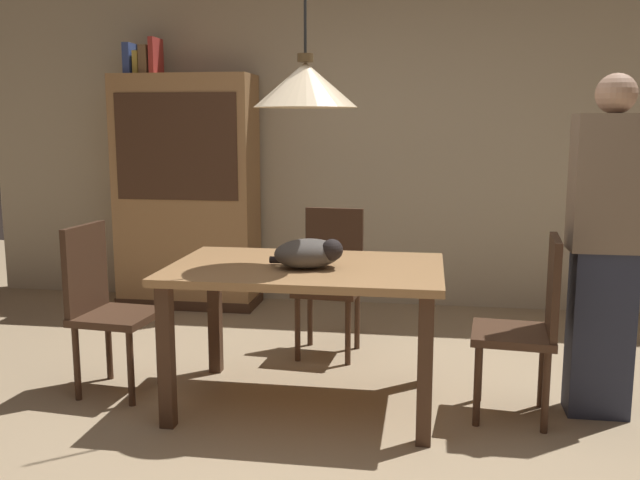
{
  "coord_description": "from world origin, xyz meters",
  "views": [
    {
      "loc": [
        0.55,
        -3.01,
        1.47
      ],
      "look_at": [
        -0.03,
        0.64,
        0.85
      ],
      "focal_mm": 39.02,
      "sensor_mm": 36.0,
      "label": 1
    }
  ],
  "objects_px": {
    "dining_table": "(306,284)",
    "pendant_lamp": "(305,84)",
    "book_brown_thick": "(148,60)",
    "person_standing": "(606,247)",
    "hutch_bookcase": "(187,197)",
    "chair_right_side": "(530,320)",
    "book_blue_wide": "(132,59)",
    "book_red_tall": "(156,56)",
    "cat_sleeping": "(310,253)",
    "chair_left_side": "(104,301)",
    "chair_far_back": "(331,274)",
    "book_yellow_short": "(140,63)"
  },
  "relations": [
    {
      "from": "cat_sleeping",
      "to": "book_yellow_short",
      "type": "xyz_separation_m",
      "value": [
        -1.69,
        1.95,
        1.11
      ]
    },
    {
      "from": "cat_sleeping",
      "to": "book_blue_wide",
      "type": "xyz_separation_m",
      "value": [
        -1.76,
        1.95,
        1.14
      ]
    },
    {
      "from": "book_blue_wide",
      "to": "book_brown_thick",
      "type": "xyz_separation_m",
      "value": [
        0.13,
        0.0,
        -0.01
      ]
    },
    {
      "from": "pendant_lamp",
      "to": "book_blue_wide",
      "type": "xyz_separation_m",
      "value": [
        -1.73,
        1.88,
        0.31
      ]
    },
    {
      "from": "chair_far_back",
      "to": "cat_sleeping",
      "type": "xyz_separation_m",
      "value": [
        0.03,
        -0.95,
        0.32
      ]
    },
    {
      "from": "dining_table",
      "to": "chair_left_side",
      "type": "height_order",
      "value": "chair_left_side"
    },
    {
      "from": "hutch_bookcase",
      "to": "book_blue_wide",
      "type": "height_order",
      "value": "book_blue_wide"
    },
    {
      "from": "book_yellow_short",
      "to": "chair_left_side",
      "type": "bearing_deg",
      "value": -74.12
    },
    {
      "from": "dining_table",
      "to": "pendant_lamp",
      "type": "relative_size",
      "value": 1.08
    },
    {
      "from": "book_red_tall",
      "to": "chair_far_back",
      "type": "bearing_deg",
      "value": -33.16
    },
    {
      "from": "chair_right_side",
      "to": "person_standing",
      "type": "bearing_deg",
      "value": 17.83
    },
    {
      "from": "book_brown_thick",
      "to": "dining_table",
      "type": "bearing_deg",
      "value": -49.72
    },
    {
      "from": "hutch_bookcase",
      "to": "person_standing",
      "type": "xyz_separation_m",
      "value": [
        2.79,
        -1.77,
        -0.02
      ]
    },
    {
      "from": "dining_table",
      "to": "chair_far_back",
      "type": "height_order",
      "value": "chair_far_back"
    },
    {
      "from": "book_blue_wide",
      "to": "book_yellow_short",
      "type": "height_order",
      "value": "book_blue_wide"
    },
    {
      "from": "chair_far_back",
      "to": "chair_left_side",
      "type": "bearing_deg",
      "value": -142.47
    },
    {
      "from": "pendant_lamp",
      "to": "book_blue_wide",
      "type": "relative_size",
      "value": 5.42
    },
    {
      "from": "chair_right_side",
      "to": "cat_sleeping",
      "type": "bearing_deg",
      "value": -176.79
    },
    {
      "from": "person_standing",
      "to": "pendant_lamp",
      "type": "bearing_deg",
      "value": -175.82
    },
    {
      "from": "chair_right_side",
      "to": "hutch_bookcase",
      "type": "height_order",
      "value": "hutch_bookcase"
    },
    {
      "from": "chair_left_side",
      "to": "chair_right_side",
      "type": "distance_m",
      "value": 2.26
    },
    {
      "from": "pendant_lamp",
      "to": "book_yellow_short",
      "type": "bearing_deg",
      "value": 131.48
    },
    {
      "from": "person_standing",
      "to": "chair_left_side",
      "type": "bearing_deg",
      "value": -177.78
    },
    {
      "from": "chair_right_side",
      "to": "person_standing",
      "type": "height_order",
      "value": "person_standing"
    },
    {
      "from": "book_brown_thick",
      "to": "person_standing",
      "type": "relative_size",
      "value": 0.14
    },
    {
      "from": "cat_sleeping",
      "to": "book_blue_wide",
      "type": "bearing_deg",
      "value": 132.06
    },
    {
      "from": "chair_left_side",
      "to": "hutch_bookcase",
      "type": "height_order",
      "value": "hutch_bookcase"
    },
    {
      "from": "dining_table",
      "to": "hutch_bookcase",
      "type": "xyz_separation_m",
      "value": [
        -1.3,
        1.88,
        0.24
      ]
    },
    {
      "from": "chair_right_side",
      "to": "person_standing",
      "type": "xyz_separation_m",
      "value": [
        0.36,
        0.12,
        0.35
      ]
    },
    {
      "from": "chair_left_side",
      "to": "book_blue_wide",
      "type": "height_order",
      "value": "book_blue_wide"
    },
    {
      "from": "book_brown_thick",
      "to": "book_blue_wide",
      "type": "bearing_deg",
      "value": 180.0
    },
    {
      "from": "chair_right_side",
      "to": "book_blue_wide",
      "type": "distance_m",
      "value": 3.72
    },
    {
      "from": "chair_left_side",
      "to": "hutch_bookcase",
      "type": "bearing_deg",
      "value": 95.36
    },
    {
      "from": "hutch_bookcase",
      "to": "book_brown_thick",
      "type": "relative_size",
      "value": 7.71
    },
    {
      "from": "pendant_lamp",
      "to": "person_standing",
      "type": "bearing_deg",
      "value": 4.18
    },
    {
      "from": "chair_right_side",
      "to": "cat_sleeping",
      "type": "height_order",
      "value": "chair_right_side"
    },
    {
      "from": "chair_far_back",
      "to": "chair_right_side",
      "type": "relative_size",
      "value": 1.0
    },
    {
      "from": "book_red_tall",
      "to": "cat_sleeping",
      "type": "bearing_deg",
      "value": -51.38
    },
    {
      "from": "book_yellow_short",
      "to": "person_standing",
      "type": "height_order",
      "value": "book_yellow_short"
    },
    {
      "from": "book_yellow_short",
      "to": "book_brown_thick",
      "type": "bearing_deg",
      "value": 0.0
    },
    {
      "from": "chair_left_side",
      "to": "cat_sleeping",
      "type": "xyz_separation_m",
      "value": [
        1.16,
        -0.08,
        0.32
      ]
    },
    {
      "from": "pendant_lamp",
      "to": "person_standing",
      "type": "xyz_separation_m",
      "value": [
        1.49,
        0.11,
        -0.8
      ]
    },
    {
      "from": "dining_table",
      "to": "book_blue_wide",
      "type": "distance_m",
      "value": 2.87
    },
    {
      "from": "chair_right_side",
      "to": "book_yellow_short",
      "type": "relative_size",
      "value": 4.65
    },
    {
      "from": "chair_far_back",
      "to": "person_standing",
      "type": "xyz_separation_m",
      "value": [
        1.48,
        -0.77,
        0.35
      ]
    },
    {
      "from": "chair_left_side",
      "to": "book_brown_thick",
      "type": "height_order",
      "value": "book_brown_thick"
    },
    {
      "from": "book_yellow_short",
      "to": "book_red_tall",
      "type": "height_order",
      "value": "book_red_tall"
    },
    {
      "from": "hutch_bookcase",
      "to": "book_red_tall",
      "type": "distance_m",
      "value": 1.12
    },
    {
      "from": "book_brown_thick",
      "to": "person_standing",
      "type": "xyz_separation_m",
      "value": [
        3.08,
        -1.77,
        -1.09
      ]
    },
    {
      "from": "pendant_lamp",
      "to": "hutch_bookcase",
      "type": "height_order",
      "value": "pendant_lamp"
    }
  ]
}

